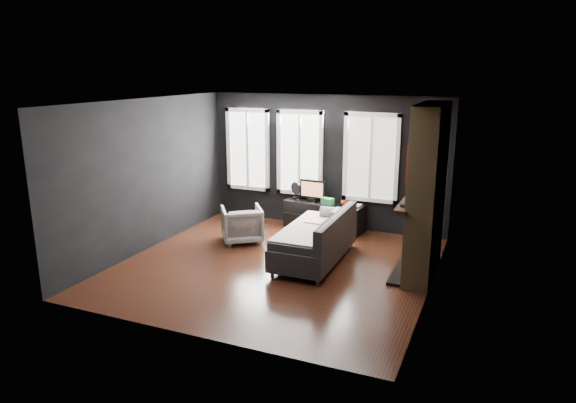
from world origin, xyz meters
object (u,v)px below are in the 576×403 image
at_px(media_console, 324,216).
at_px(mug, 344,202).
at_px(armchair, 242,223).
at_px(mantel_vase, 415,187).
at_px(monitor, 313,189).
at_px(book, 352,199).
at_px(sofa, 315,237).

distance_m(media_console, mug, 0.56).
distance_m(armchair, mantel_vase, 3.29).
relative_size(monitor, book, 2.21).
bearing_deg(book, armchair, -142.74).
relative_size(armchair, mug, 5.61).
bearing_deg(sofa, mug, 89.35).
xyz_separation_m(armchair, mug, (1.62, 1.28, 0.26)).
bearing_deg(armchair, sofa, 129.22).
relative_size(armchair, monitor, 1.35).
bearing_deg(mantel_vase, media_console, 148.85).
xyz_separation_m(armchair, monitor, (0.91, 1.38, 0.43)).
height_order(sofa, armchair, sofa).
xyz_separation_m(media_console, monitor, (-0.27, 0.04, 0.53)).
height_order(armchair, mantel_vase, mantel_vase).
xyz_separation_m(sofa, mug, (-0.00, 1.72, 0.19)).
bearing_deg(mug, media_console, 171.83).
bearing_deg(mantel_vase, armchair, -177.27).
relative_size(sofa, mug, 15.32).
height_order(media_console, monitor, monitor).
relative_size(media_console, mantel_vase, 8.53).
bearing_deg(sofa, armchair, 164.13).
xyz_separation_m(sofa, mantel_vase, (1.53, 0.59, 0.88)).
bearing_deg(monitor, book, 0.81).
bearing_deg(mug, armchair, -141.69).
xyz_separation_m(mug, mantel_vase, (1.53, -1.13, 0.69)).
distance_m(media_console, book, 0.70).
bearing_deg(mantel_vase, monitor, 151.29).
relative_size(monitor, mug, 4.14).
bearing_deg(media_console, monitor, 178.28).
bearing_deg(sofa, book, 84.91).
relative_size(media_console, monitor, 2.97).
bearing_deg(sofa, monitor, 110.66).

